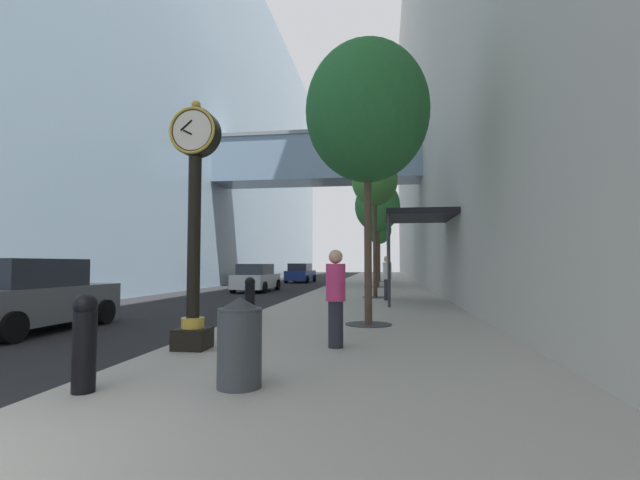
# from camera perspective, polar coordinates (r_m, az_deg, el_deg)

# --- Properties ---
(ground_plane) EXTENTS (110.00, 110.00, 0.00)m
(ground_plane) POSITION_cam_1_polar(r_m,az_deg,el_deg) (29.28, 0.73, -6.17)
(ground_plane) COLOR black
(ground_plane) RESTS_ON ground
(sidewalk_right) EXTENTS (6.29, 80.00, 0.14)m
(sidewalk_right) POSITION_cam_1_polar(r_m,az_deg,el_deg) (32.03, 7.05, -5.76)
(sidewalk_right) COLOR #9E998E
(sidewalk_right) RESTS_ON ground
(building_block_left) EXTENTS (23.41, 80.00, 28.15)m
(building_block_left) POSITION_cam_1_polar(r_m,az_deg,el_deg) (37.87, -18.12, 16.28)
(building_block_left) COLOR #849EB2
(building_block_left) RESTS_ON ground
(building_block_right) EXTENTS (9.00, 80.00, 34.78)m
(building_block_right) POSITION_cam_1_polar(r_m,az_deg,el_deg) (36.36, 20.04, 22.89)
(building_block_right) COLOR #B7B2A8
(building_block_right) RESTS_ON ground
(street_clock) EXTENTS (0.84, 0.55, 4.29)m
(street_clock) POSITION_cam_1_polar(r_m,az_deg,el_deg) (7.93, -15.85, 3.62)
(street_clock) COLOR black
(street_clock) RESTS_ON sidewalk_right
(bollard_nearest) EXTENTS (0.27, 0.27, 1.11)m
(bollard_nearest) POSITION_cam_1_polar(r_m,az_deg,el_deg) (5.78, -27.98, -11.29)
(bollard_nearest) COLOR black
(bollard_nearest) RESTS_ON sidewalk_right
(bollard_third) EXTENTS (0.27, 0.27, 1.11)m
(bollard_third) POSITION_cam_1_polar(r_m,az_deg,el_deg) (11.40, -9.00, -7.37)
(bollard_third) COLOR black
(bollard_third) RESTS_ON sidewalk_right
(street_tree_near) EXTENTS (2.99, 2.99, 6.86)m
(street_tree_near) POSITION_cam_1_polar(r_m,az_deg,el_deg) (11.27, 6.08, 16.01)
(street_tree_near) COLOR #333335
(street_tree_near) RESTS_ON sidewalk_right
(street_tree_mid_near) EXTENTS (1.99, 1.99, 6.24)m
(street_tree_mid_near) POSITION_cam_1_polar(r_m,az_deg,el_deg) (19.56, 7.03, 7.53)
(street_tree_mid_near) COLOR #333335
(street_tree_mid_near) RESTS_ON sidewalk_right
(street_tree_mid_far) EXTENTS (2.81, 2.81, 6.67)m
(street_tree_mid_far) POSITION_cam_1_polar(r_m,az_deg,el_deg) (28.04, 7.39, 4.31)
(street_tree_mid_far) COLOR #333335
(street_tree_mid_far) RESTS_ON sidewalk_right
(street_tree_far) EXTENTS (2.00, 2.00, 5.35)m
(street_tree_far) POSITION_cam_1_polar(r_m,az_deg,el_deg) (36.50, 7.59, 1.23)
(street_tree_far) COLOR #333335
(street_tree_far) RESTS_ON sidewalk_right
(trash_bin) EXTENTS (0.53, 0.53, 1.05)m
(trash_bin) POSITION_cam_1_polar(r_m,az_deg,el_deg) (5.42, -10.28, -12.62)
(trash_bin) COLOR #383D42
(trash_bin) RESTS_ON sidewalk_right
(pedestrian_walking) EXTENTS (0.44, 0.44, 1.69)m
(pedestrian_walking) POSITION_cam_1_polar(r_m,az_deg,el_deg) (7.74, 2.03, -7.13)
(pedestrian_walking) COLOR #23232D
(pedestrian_walking) RESTS_ON sidewalk_right
(pedestrian_by_clock) EXTENTS (0.35, 0.35, 1.76)m
(pedestrian_by_clock) POSITION_cam_1_polar(r_m,az_deg,el_deg) (17.85, 8.62, -4.65)
(pedestrian_by_clock) COLOR #23232D
(pedestrian_by_clock) RESTS_ON sidewalk_right
(storefront_awning) EXTENTS (2.40, 3.60, 3.30)m
(storefront_awning) POSITION_cam_1_polar(r_m,az_deg,el_deg) (16.75, 12.44, 2.83)
(storefront_awning) COLOR black
(storefront_awning) RESTS_ON sidewalk_right
(car_blue_near) EXTENTS (2.12, 4.65, 1.61)m
(car_blue_near) POSITION_cam_1_polar(r_m,az_deg,el_deg) (38.08, -2.52, -4.27)
(car_blue_near) COLOR navy
(car_blue_near) RESTS_ON ground
(car_grey_mid) EXTENTS (2.09, 4.26, 1.70)m
(car_grey_mid) POSITION_cam_1_polar(r_m,az_deg,el_deg) (12.44, -33.33, -6.07)
(car_grey_mid) COLOR slate
(car_grey_mid) RESTS_ON ground
(car_white_far) EXTENTS (1.96, 4.52, 1.58)m
(car_white_far) POSITION_cam_1_polar(r_m,az_deg,el_deg) (25.57, -8.18, -4.86)
(car_white_far) COLOR silver
(car_white_far) RESTS_ON ground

